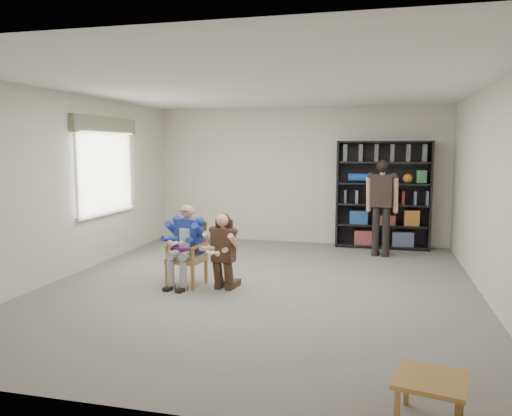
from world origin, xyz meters
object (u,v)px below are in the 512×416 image
(armchair, at_px, (186,254))
(bookshelf, at_px, (383,195))
(kneeling_woman, at_px, (223,252))
(side_table, at_px, (430,400))
(standing_man, at_px, (381,209))
(seated_man, at_px, (186,245))

(armchair, bearing_deg, bookshelf, 59.99)
(armchair, height_order, kneeling_woman, kneeling_woman)
(side_table, bearing_deg, kneeling_woman, 130.77)
(standing_man, height_order, side_table, standing_man)
(kneeling_woman, height_order, side_table, kneeling_woman)
(kneeling_woman, relative_size, standing_man, 0.62)
(seated_man, xyz_separation_m, kneeling_woman, (0.58, -0.12, -0.05))
(kneeling_woman, height_order, standing_man, standing_man)
(armchair, xyz_separation_m, kneeling_woman, (0.58, -0.12, 0.09))
(standing_man, bearing_deg, armchair, -125.28)
(armchair, xyz_separation_m, side_table, (3.04, -2.97, -0.28))
(standing_man, distance_m, side_table, 5.67)
(armchair, height_order, side_table, armchair)
(armchair, distance_m, seated_man, 0.14)
(bookshelf, height_order, side_table, bookshelf)
(seated_man, xyz_separation_m, bookshelf, (2.73, 3.46, 0.46))
(kneeling_woman, relative_size, side_table, 2.19)
(kneeling_woman, distance_m, standing_man, 3.50)
(seated_man, height_order, standing_man, standing_man)
(seated_man, height_order, kneeling_woman, seated_man)
(bookshelf, bearing_deg, armchair, -128.30)
(bookshelf, bearing_deg, seated_man, -128.30)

